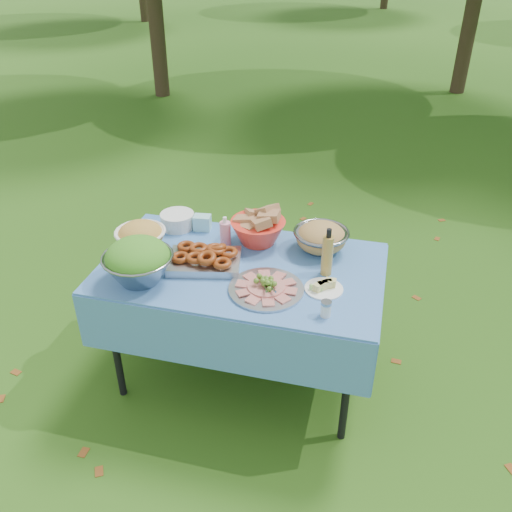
% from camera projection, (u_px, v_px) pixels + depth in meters
% --- Properties ---
extents(ground, '(80.00, 80.00, 0.00)m').
position_uv_depth(ground, '(243.00, 373.00, 3.23)').
color(ground, '#16380A').
rests_on(ground, ground).
extents(picnic_table, '(1.46, 0.86, 0.76)m').
position_uv_depth(picnic_table, '(242.00, 324.00, 3.02)').
color(picnic_table, '#84B6FD').
rests_on(picnic_table, ground).
extents(salad_bowl, '(0.40, 0.40, 0.23)m').
position_uv_depth(salad_bowl, '(138.00, 261.00, 2.66)').
color(salad_bowl, gray).
rests_on(salad_bowl, picnic_table).
extents(pasta_bowl_white, '(0.31, 0.31, 0.15)m').
position_uv_depth(pasta_bowl_white, '(141.00, 235.00, 2.95)').
color(pasta_bowl_white, white).
rests_on(pasta_bowl_white, picnic_table).
extents(plate_stack, '(0.24, 0.24, 0.09)m').
position_uv_depth(plate_stack, '(177.00, 220.00, 3.16)').
color(plate_stack, white).
rests_on(plate_stack, picnic_table).
extents(wipes_box, '(0.11, 0.08, 0.09)m').
position_uv_depth(wipes_box, '(202.00, 223.00, 3.14)').
color(wipes_box, '#A2EDF4').
rests_on(wipes_box, picnic_table).
extents(sanitizer_bottle, '(0.08, 0.08, 0.17)m').
position_uv_depth(sanitizer_bottle, '(225.00, 231.00, 2.97)').
color(sanitizer_bottle, pink).
rests_on(sanitizer_bottle, picnic_table).
extents(bread_bowl, '(0.35, 0.35, 0.20)m').
position_uv_depth(bread_bowl, '(258.00, 226.00, 2.98)').
color(bread_bowl, '#F83625').
rests_on(bread_bowl, picnic_table).
extents(pasta_bowl_steel, '(0.34, 0.34, 0.16)m').
position_uv_depth(pasta_bowl_steel, '(321.00, 237.00, 2.93)').
color(pasta_bowl_steel, gray).
rests_on(pasta_bowl_steel, picnic_table).
extents(fried_tray, '(0.42, 0.33, 0.09)m').
position_uv_depth(fried_tray, '(204.00, 258.00, 2.81)').
color(fried_tray, '#B2B2B7').
rests_on(fried_tray, picnic_table).
extents(charcuterie_platter, '(0.44, 0.44, 0.08)m').
position_uv_depth(charcuterie_platter, '(266.00, 283.00, 2.62)').
color(charcuterie_platter, '#B2B3B9').
rests_on(charcuterie_platter, picnic_table).
extents(oil_bottle, '(0.06, 0.06, 0.26)m').
position_uv_depth(oil_bottle, '(327.00, 252.00, 2.70)').
color(oil_bottle, '#B0893A').
rests_on(oil_bottle, picnic_table).
extents(cheese_plate, '(0.21, 0.21, 0.05)m').
position_uv_depth(cheese_plate, '(324.00, 285.00, 2.63)').
color(cheese_plate, white).
rests_on(cheese_plate, picnic_table).
extents(shaker, '(0.05, 0.05, 0.08)m').
position_uv_depth(shaker, '(326.00, 309.00, 2.45)').
color(shaker, silver).
rests_on(shaker, picnic_table).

